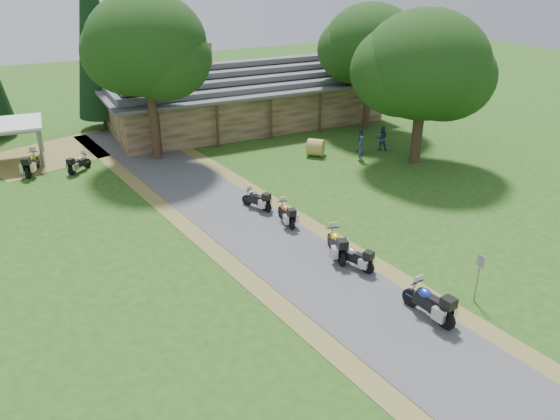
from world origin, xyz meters
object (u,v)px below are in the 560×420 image
hay_bale (316,147)px  motorcycle_carport_b (79,162)px  motorcycle_row_d (286,212)px  motorcycle_carport_a (31,162)px  motorcycle_row_b (355,256)px  lodge (245,92)px  motorcycle_row_c (336,242)px  motorcycle_row_a (429,300)px  motorcycle_row_e (257,198)px

hay_bale → motorcycle_carport_b: bearing=164.9°
motorcycle_row_d → motorcycle_carport_a: bearing=44.9°
motorcycle_row_b → motorcycle_carport_a: bearing=10.5°
lodge → motorcycle_row_c: (-4.77, -20.99, -1.77)m
hay_bale → motorcycle_row_a: bearing=-106.9°
motorcycle_row_e → motorcycle_row_b: bearing=164.3°
motorcycle_row_b → motorcycle_carport_a: 21.09m
motorcycle_row_c → motorcycle_row_d: bearing=21.6°
motorcycle_carport_a → lodge: bearing=-54.6°
motorcycle_carport_b → hay_bale: size_ratio=1.52×
lodge → motorcycle_row_b: bearing=-101.7°
motorcycle_row_e → motorcycle_carport_a: (-9.97, 10.66, 0.13)m
hay_bale → motorcycle_row_d: bearing=-127.8°
hay_bale → motorcycle_row_c: bearing=-116.0°
motorcycle_row_b → motorcycle_row_d: (-0.63, 5.03, 0.02)m
motorcycle_row_e → motorcycle_carport_b: bearing=11.9°
motorcycle_row_a → motorcycle_row_c: size_ratio=1.05×
motorcycle_row_b → motorcycle_row_c: size_ratio=0.85×
lodge → motorcycle_row_b: lodge is taller
motorcycle_row_a → motorcycle_carport_b: size_ratio=1.23×
motorcycle_row_a → motorcycle_row_e: (-1.67, 11.29, -0.14)m
motorcycle_row_d → hay_bale: motorcycle_row_d is taller
motorcycle_row_b → motorcycle_row_c: 1.19m
lodge → motorcycle_row_c: lodge is taller
motorcycle_row_a → motorcycle_row_b: motorcycle_row_a is taller
lodge → hay_bale: bearing=-83.3°
motorcycle_row_a → motorcycle_row_c: motorcycle_row_a is taller
motorcycle_carport_b → motorcycle_row_b: bearing=-104.3°
motorcycle_row_b → hay_bale: size_ratio=1.52×
motorcycle_row_b → motorcycle_row_e: bearing=-12.0°
motorcycle_row_c → motorcycle_row_e: (-1.06, 6.05, -0.10)m
motorcycle_row_a → motorcycle_row_d: size_ratio=1.20×
motorcycle_carport_a → hay_bale: size_ratio=1.87×
motorcycle_row_e → motorcycle_carport_b: size_ratio=1.00×
motorcycle_row_c → motorcycle_row_d: 3.88m
motorcycle_row_a → hay_bale: motorcycle_row_a is taller
motorcycle_row_d → motorcycle_carport_b: bearing=39.2°
motorcycle_row_c → motorcycle_carport_b: bearing=42.8°
motorcycle_carport_b → motorcycle_row_e: bearing=-94.1°
motorcycle_carport_b → hay_bale: (14.27, -3.84, -0.02)m
motorcycle_row_b → hay_bale: (5.67, 13.13, -0.02)m
motorcycle_row_c → lodge: bearing=1.9°
motorcycle_row_d → hay_bale: size_ratio=1.56×
lodge → hay_bale: (1.06, -9.04, -1.89)m
motorcycle_row_d → motorcycle_carport_b: 14.37m
lodge → motorcycle_carport_b: (-13.21, -5.19, -1.87)m
lodge → motorcycle_carport_a: (-15.79, -4.29, -1.74)m
motorcycle_row_d → motorcycle_row_e: size_ratio=1.03×
motorcycle_row_a → motorcycle_carport_b: 22.90m
motorcycle_row_a → motorcycle_carport_b: (-9.06, 21.04, -0.13)m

